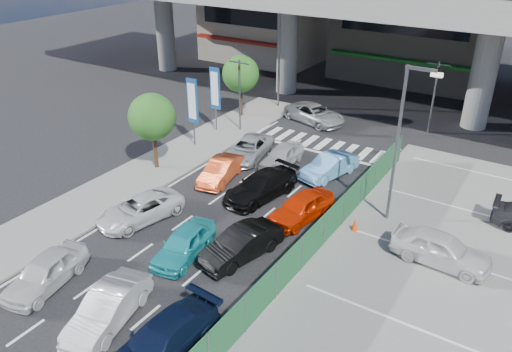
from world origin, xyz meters
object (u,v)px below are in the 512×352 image
Objects in this scene: taxi_orange_right at (302,207)px; crossing_wagon_silver at (315,114)px; street_lamp_right at (402,133)px; hatch_black_mid_right at (241,244)px; taxi_orange_left at (221,170)px; wagon_silver_front_left at (249,149)px; sedan_black_mid at (261,186)px; sedan_white_mid_left at (140,209)px; signboard_near at (193,103)px; traffic_light_left at (239,78)px; traffic_cone at (355,224)px; taxi_teal_mid at (184,244)px; signboard_far at (215,90)px; sedan_white_front_mid at (282,156)px; traffic_light_right at (437,80)px; street_lamp_left at (281,49)px; tree_near at (152,117)px; parked_sedan_white at (441,249)px; minivan_navy_back at (162,341)px; kei_truck_front_right at (329,166)px; van_white_back_left at (46,272)px; tree_far at (241,74)px; hatch_white_back_mid at (108,308)px.

taxi_orange_right is 0.83× the size of crossing_wagon_silver.
street_lamp_right reaches higher than hatch_black_mid_right.
taxi_orange_left reaches higher than wagon_silver_front_left.
sedan_black_mid is at bearing -150.96° from crossing_wagon_silver.
signboard_near is at bearing 125.07° from sedan_white_mid_left.
traffic_light_left reaches higher than traffic_cone.
taxi_teal_mid is (6.50, -14.08, -3.27)m from traffic_light_left.
wagon_silver_front_left is 8.05m from crossing_wagon_silver.
signboard_far is at bearing 112.69° from taxi_teal_mid.
wagon_silver_front_left is 2.37m from sedan_white_front_mid.
traffic_light_right is 0.65× the size of street_lamp_right.
traffic_light_right is 11.90m from street_lamp_left.
sedan_white_front_mid is at bearing 36.03° from tree_near.
street_lamp_left reaches higher than taxi_teal_mid.
street_lamp_right is (1.67, -13.00, 0.83)m from traffic_light_right.
crossing_wagon_silver is 1.13× the size of parked_sedan_white.
minivan_navy_back is at bearing -105.81° from street_lamp_right.
traffic_light_right is at bearing 20.04° from parked_sedan_white.
sedan_white_mid_left is 1.18× the size of sedan_white_front_mid.
kei_truck_front_right is (9.42, 4.79, -2.72)m from tree_near.
taxi_orange_left is at bearing -120.19° from traffic_light_right.
parked_sedan_white is (16.44, -8.41, -3.14)m from traffic_light_left.
parked_sedan_white is (10.96, -4.98, 0.14)m from sedan_white_front_mid.
taxi_orange_right is at bearing 95.25° from minivan_navy_back.
tree_near is at bearing -87.13° from signboard_near.
traffic_light_right is 13.13m from street_lamp_right.
traffic_light_left is 1.35× the size of sedan_white_front_mid.
signboard_far is 18.46m from van_white_back_left.
hatch_black_mid_right is (-0.95, 6.31, 0.00)m from minivan_navy_back.
minivan_navy_back is at bearing -103.02° from traffic_cone.
traffic_light_left is 3.02m from tree_far.
hatch_white_back_mid is 1.07× the size of taxi_teal_mid.
traffic_cone is (0.54, -14.97, -3.54)m from traffic_light_right.
tree_far is 8.19m from wagon_silver_front_left.
wagon_silver_front_left is 1.18× the size of sedan_white_front_mid.
street_lamp_left is 2.08× the size of sedan_white_front_mid.
van_white_back_left is 6.70m from minivan_navy_back.
signboard_near is at bearing 129.53° from minivan_navy_back.
sedan_black_mid is 1.05× the size of wagon_silver_front_left.
traffic_light_left reaches higher than kei_truck_front_right.
street_lamp_right reaches higher than tree_far.
minivan_navy_back is (9.80, -25.06, -4.08)m from street_lamp_left.
minivan_navy_back reaches higher than traffic_cone.
van_white_back_left reaches higher than sedan_white_mid_left.
wagon_silver_front_left is (4.51, -2.60, -2.43)m from signboard_far.
hatch_black_mid_right is 6.14× the size of traffic_cone.
traffic_light_left is 1.09× the size of minivan_navy_back.
street_lamp_left reaches higher than traffic_cone.
hatch_black_mid_right is (8.86, -18.75, -4.08)m from street_lamp_left.
taxi_teal_mid is at bearing -86.63° from sedan_white_front_mid.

